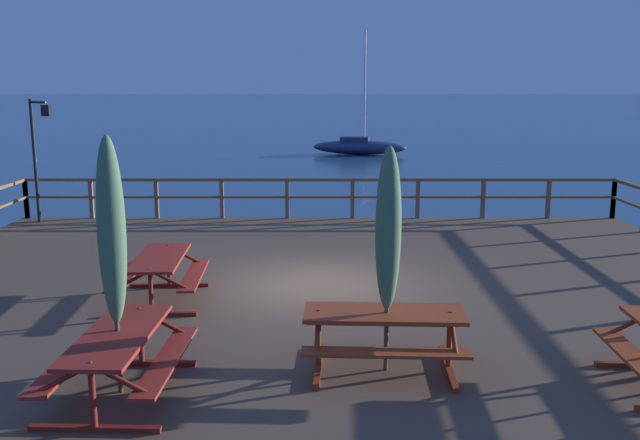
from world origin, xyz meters
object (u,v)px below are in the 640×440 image
at_px(picnic_table_front_left, 384,327).
at_px(patio_umbrella_tall_back_right, 389,230).
at_px(picnic_table_mid_left, 119,349).
at_px(picnic_table_back_right, 160,268).
at_px(sailboat_distant, 360,146).
at_px(lamp_post_hooked, 39,142).
at_px(patio_umbrella_short_back, 112,233).

height_order(picnic_table_front_left, patio_umbrella_tall_back_right, patio_umbrella_tall_back_right).
relative_size(picnic_table_mid_left, picnic_table_back_right, 1.07).
bearing_deg(picnic_table_front_left, sailboat_distant, 87.29).
bearing_deg(picnic_table_back_right, patio_umbrella_tall_back_right, -39.37).
height_order(picnic_table_back_right, lamp_post_hooked, lamp_post_hooked).
distance_m(patio_umbrella_short_back, sailboat_distant, 37.35).
bearing_deg(picnic_table_back_right, picnic_table_front_left, -39.32).
distance_m(patio_umbrella_short_back, lamp_post_hooked, 11.28).
distance_m(picnic_table_mid_left, picnic_table_front_left, 3.23).
relative_size(picnic_table_front_left, patio_umbrella_tall_back_right, 0.73).
xyz_separation_m(picnic_table_back_right, sailboat_distant, (5.19, 33.44, -0.93)).
height_order(picnic_table_mid_left, picnic_table_front_left, same).
bearing_deg(picnic_table_mid_left, picnic_table_front_left, 13.51).
bearing_deg(picnic_table_front_left, patio_umbrella_short_back, -167.89).
bearing_deg(picnic_table_mid_left, patio_umbrella_tall_back_right, 12.88).
xyz_separation_m(picnic_table_mid_left, lamp_post_hooked, (-4.88, 10.26, 1.55)).
xyz_separation_m(patio_umbrella_short_back, lamp_post_hooked, (-4.86, 10.18, 0.18)).
height_order(picnic_table_mid_left, sailboat_distant, sailboat_distant).
bearing_deg(picnic_table_back_right, sailboat_distant, 81.18).
bearing_deg(sailboat_distant, lamp_post_hooked, -109.98).
distance_m(picnic_table_front_left, lamp_post_hooked, 12.53).
height_order(picnic_table_mid_left, patio_umbrella_short_back, patio_umbrella_short_back).
bearing_deg(sailboat_distant, picnic_table_mid_left, -97.47).
relative_size(picnic_table_front_left, lamp_post_hooked, 0.65).
bearing_deg(patio_umbrella_tall_back_right, picnic_table_front_left, 135.24).
xyz_separation_m(picnic_table_mid_left, picnic_table_front_left, (3.14, 0.75, -0.00)).
height_order(picnic_table_mid_left, patio_umbrella_tall_back_right, patio_umbrella_tall_back_right).
xyz_separation_m(picnic_table_mid_left, sailboat_distant, (4.85, 37.04, -0.93)).
bearing_deg(picnic_table_mid_left, picnic_table_back_right, 95.30).
distance_m(patio_umbrella_tall_back_right, lamp_post_hooked, 12.48).
bearing_deg(lamp_post_hooked, picnic_table_front_left, -49.84).
height_order(picnic_table_front_left, lamp_post_hooked, lamp_post_hooked).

